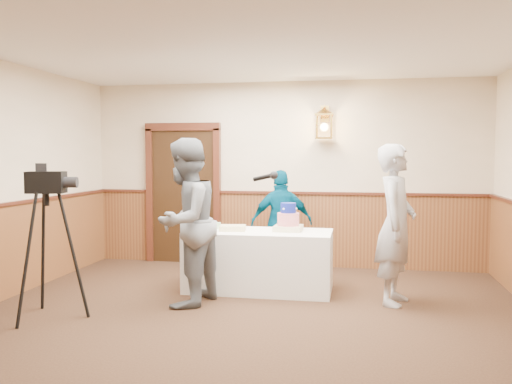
# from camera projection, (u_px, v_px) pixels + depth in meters

# --- Properties ---
(ground) EXTENTS (7.00, 7.00, 0.00)m
(ground) POSITION_uv_depth(u_px,v_px,m) (234.00, 342.00, 4.91)
(ground) COLOR black
(ground) RESTS_ON ground
(room_shell) EXTENTS (6.02, 7.02, 2.81)m
(room_shell) POSITION_uv_depth(u_px,v_px,m) (239.00, 173.00, 5.26)
(room_shell) COLOR #C7B795
(room_shell) RESTS_ON ground
(display_table) EXTENTS (1.80, 0.80, 0.75)m
(display_table) POSITION_uv_depth(u_px,v_px,m) (259.00, 261.00, 6.77)
(display_table) COLOR white
(display_table) RESTS_ON ground
(tiered_cake) EXTENTS (0.35, 0.35, 0.35)m
(tiered_cake) POSITION_uv_depth(u_px,v_px,m) (288.00, 220.00, 6.74)
(tiered_cake) COLOR beige
(tiered_cake) RESTS_ON display_table
(sheet_cake_yellow) EXTENTS (0.35, 0.28, 0.07)m
(sheet_cake_yellow) POSITION_uv_depth(u_px,v_px,m) (233.00, 228.00, 6.77)
(sheet_cake_yellow) COLOR #D8BB81
(sheet_cake_yellow) RESTS_ON display_table
(sheet_cake_green) EXTENTS (0.38, 0.33, 0.08)m
(sheet_cake_green) POSITION_uv_depth(u_px,v_px,m) (205.00, 226.00, 6.94)
(sheet_cake_green) COLOR #95D396
(sheet_cake_green) RESTS_ON display_table
(interviewer) EXTENTS (1.55, 1.05, 1.89)m
(interviewer) POSITION_uv_depth(u_px,v_px,m) (185.00, 222.00, 6.08)
(interviewer) COLOR slate
(interviewer) RESTS_ON ground
(baker) EXTENTS (0.58, 0.75, 1.82)m
(baker) POSITION_uv_depth(u_px,v_px,m) (396.00, 224.00, 6.13)
(baker) COLOR #9D9DA3
(baker) RESTS_ON ground
(assistant_p) EXTENTS (0.94, 0.58, 1.48)m
(assistant_p) POSITION_uv_depth(u_px,v_px,m) (282.00, 222.00, 7.65)
(assistant_p) COLOR #00405D
(assistant_p) RESTS_ON ground
(tv_camera_rig) EXTENTS (0.60, 0.56, 1.53)m
(tv_camera_rig) POSITION_uv_depth(u_px,v_px,m) (48.00, 253.00, 5.60)
(tv_camera_rig) COLOR black
(tv_camera_rig) RESTS_ON ground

